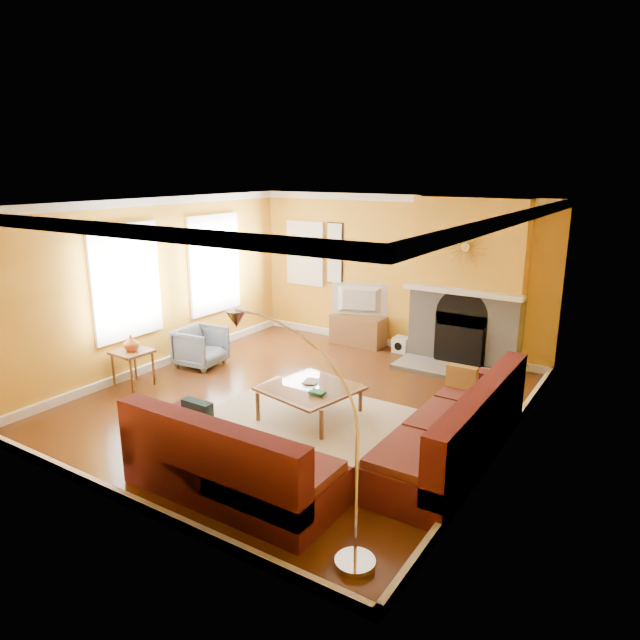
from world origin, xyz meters
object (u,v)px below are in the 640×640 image
Objects in this scene: arc_lamp at (300,438)px; side_table at (133,368)px; sectional_sofa at (344,412)px; media_console at (358,330)px; armchair at (201,347)px; coffee_table at (310,402)px.

side_table is at bearing 157.78° from arc_lamp.
sectional_sofa reaches higher than media_console.
arc_lamp is (0.56, -1.70, 0.54)m from sectional_sofa.
media_console is 0.50× the size of arc_lamp.
arc_lamp is (4.16, -1.70, 0.72)m from side_table.
arc_lamp is at bearing -65.98° from media_console.
coffee_table is at bearing -111.04° from armchair.
side_table is (-3.60, 0.00, -0.18)m from sectional_sofa.
sectional_sofa reaches higher than armchair.
side_table reaches higher than media_console.
sectional_sofa reaches higher than side_table.
armchair is at bearing 160.56° from sectional_sofa.
arc_lamp is (2.36, -5.30, 0.72)m from media_console.
media_console is 1.41× the size of armchair.
coffee_table is 2.85m from side_table.
sectional_sofa is at bearing -63.43° from media_console.
side_table is at bearing -116.57° from media_console.
coffee_table is at bearing 121.76° from arc_lamp.
armchair is 0.35× the size of arc_lamp.
armchair reaches higher than coffee_table.
media_console is 1.80× the size of side_table.
media_console is at bearing -39.66° from armchair.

